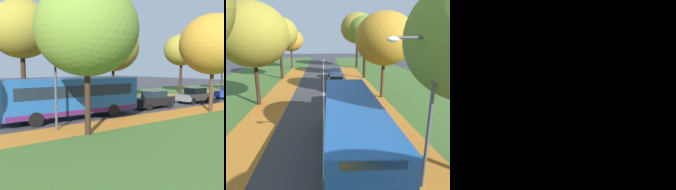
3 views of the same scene
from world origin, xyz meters
TOP-DOWN VIEW (x-y plane):
  - grass_verge_left at (-9.20, 20.00)m, footprint 12.00×90.00m
  - leaf_litter_left at (-4.60, 14.00)m, footprint 2.80×60.00m
  - grass_verge_right at (9.20, 20.00)m, footprint 12.00×90.00m
  - leaf_litter_right at (4.60, 14.00)m, footprint 2.80×60.00m
  - road_centre_line at (0.00, 20.00)m, footprint 0.12×80.00m
  - tree_left_near at (-6.33, 10.60)m, footprint 6.00×6.00m
  - tree_left_mid at (-5.79, 20.83)m, footprint 5.98×5.98m
  - tree_left_far at (-5.96, 33.29)m, footprint 4.98×4.98m
  - tree_left_distant at (-6.06, 44.36)m, footprint 4.60×4.60m
  - tree_right_near at (6.08, 10.05)m, footprint 5.69×5.69m
  - tree_right_mid at (5.83, 22.54)m, footprint 5.59×5.59m
  - tree_right_far at (5.97, 33.29)m, footprint 4.75×4.75m
  - tree_right_distant at (6.50, 44.27)m, footprint 6.32×6.32m
  - bollard_third at (-3.58, 4.94)m, footprint 0.12×0.12m
  - streetlamp_right at (3.67, 9.10)m, footprint 1.89×0.28m
  - bus at (1.39, 11.61)m, footprint 2.83×10.45m
  - car_black_lead at (1.46, 20.06)m, footprint 1.80×4.21m
  - car_grey_following at (1.44, 26.36)m, footprint 1.79×4.21m
  - car_blue_third_in_line at (1.64, 33.14)m, footprint 1.87×4.24m

SIDE VIEW (x-z plane):
  - road_centre_line at x=0.00m, z-range 0.00..0.01m
  - grass_verge_left at x=-9.20m, z-range 0.00..0.01m
  - grass_verge_right at x=9.20m, z-range 0.00..0.01m
  - leaf_litter_left at x=-4.60m, z-range 0.01..0.01m
  - leaf_litter_right at x=4.60m, z-range 0.01..0.01m
  - bollard_third at x=-3.58m, z-range 0.00..0.73m
  - car_black_lead at x=1.46m, z-range 0.00..1.62m
  - car_grey_following at x=1.44m, z-range 0.00..1.62m
  - car_blue_third_in_line at x=1.64m, z-range 0.00..1.62m
  - bus at x=1.39m, z-range 0.21..3.19m
  - streetlamp_right at x=3.67m, z-range 0.74..6.74m
  - tree_left_distant at x=-6.06m, z-range 1.57..8.87m
  - tree_right_mid at x=5.83m, z-range 1.59..9.82m
  - tree_right_near at x=6.08m, z-range 1.64..10.06m
  - tree_left_mid at x=-5.79m, z-range 1.67..10.41m
  - tree_left_far at x=-5.96m, z-range 2.01..10.55m
  - tree_right_far at x=5.97m, z-range 2.21..11.00m
  - tree_left_near at x=-6.33m, z-range 2.29..12.32m
  - tree_right_distant at x=6.50m, z-range 2.27..12.54m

